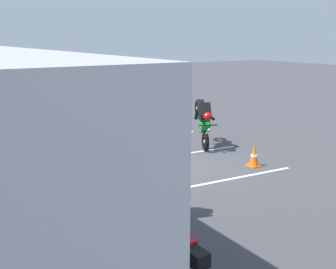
{
  "coord_description": "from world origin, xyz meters",
  "views": [
    {
      "loc": [
        -9.5,
        5.3,
        3.46
      ],
      "look_at": [
        -0.93,
        0.39,
        1.1
      ],
      "focal_mm": 43.51,
      "sensor_mm": 36.0,
      "label": 1
    }
  ],
  "objects_px": {
    "spectator_centre": "(117,143)",
    "spectator_far_left": "(149,168)",
    "spectator_left": "(117,159)",
    "parked_motorcycle_silver": "(175,255)",
    "traffic_cone": "(254,155)",
    "spectator_right": "(94,136)",
    "parked_motorcycle_dark": "(64,164)",
    "stunt_motorcycle": "(203,118)"
  },
  "relations": [
    {
      "from": "spectator_centre",
      "to": "parked_motorcycle_dark",
      "type": "xyz_separation_m",
      "value": [
        0.98,
        1.0,
        -0.61
      ]
    },
    {
      "from": "spectator_right",
      "to": "stunt_motorcycle",
      "type": "distance_m",
      "value": 3.94
    },
    {
      "from": "spectator_far_left",
      "to": "parked_motorcycle_silver",
      "type": "bearing_deg",
      "value": 161.83
    },
    {
      "from": "stunt_motorcycle",
      "to": "spectator_right",
      "type": "bearing_deg",
      "value": 100.61
    },
    {
      "from": "parked_motorcycle_silver",
      "to": "spectator_centre",
      "type": "bearing_deg",
      "value": -11.8
    },
    {
      "from": "spectator_centre",
      "to": "parked_motorcycle_dark",
      "type": "bearing_deg",
      "value": 45.42
    },
    {
      "from": "spectator_left",
      "to": "parked_motorcycle_silver",
      "type": "xyz_separation_m",
      "value": [
        -3.04,
        0.42,
        -0.54
      ]
    },
    {
      "from": "spectator_left",
      "to": "traffic_cone",
      "type": "height_order",
      "value": "spectator_left"
    },
    {
      "from": "parked_motorcycle_dark",
      "to": "spectator_centre",
      "type": "bearing_deg",
      "value": -134.58
    },
    {
      "from": "spectator_left",
      "to": "stunt_motorcycle",
      "type": "height_order",
      "value": "spectator_left"
    },
    {
      "from": "spectator_centre",
      "to": "spectator_right",
      "type": "bearing_deg",
      "value": 4.34
    },
    {
      "from": "spectator_far_left",
      "to": "parked_motorcycle_dark",
      "type": "height_order",
      "value": "spectator_far_left"
    },
    {
      "from": "spectator_centre",
      "to": "spectator_far_left",
      "type": "bearing_deg",
      "value": 175.72
    },
    {
      "from": "spectator_right",
      "to": "traffic_cone",
      "type": "distance_m",
      "value": 4.36
    },
    {
      "from": "parked_motorcycle_dark",
      "to": "stunt_motorcycle",
      "type": "distance_m",
      "value": 4.9
    },
    {
      "from": "spectator_left",
      "to": "parked_motorcycle_silver",
      "type": "relative_size",
      "value": 0.84
    },
    {
      "from": "parked_motorcycle_silver",
      "to": "traffic_cone",
      "type": "height_order",
      "value": "parked_motorcycle_silver"
    },
    {
      "from": "spectator_right",
      "to": "traffic_cone",
      "type": "relative_size",
      "value": 2.67
    },
    {
      "from": "spectator_right",
      "to": "spectator_far_left",
      "type": "bearing_deg",
      "value": 179.18
    },
    {
      "from": "spectator_left",
      "to": "traffic_cone",
      "type": "distance_m",
      "value": 4.43
    },
    {
      "from": "spectator_centre",
      "to": "stunt_motorcycle",
      "type": "xyz_separation_m",
      "value": [
        1.99,
        -3.78,
        -0.12
      ]
    },
    {
      "from": "spectator_far_left",
      "to": "traffic_cone",
      "type": "relative_size",
      "value": 2.81
    },
    {
      "from": "parked_motorcycle_silver",
      "to": "traffic_cone",
      "type": "xyz_separation_m",
      "value": [
        3.69,
        -4.74,
        -0.18
      ]
    },
    {
      "from": "spectator_left",
      "to": "stunt_motorcycle",
      "type": "distance_m",
      "value": 5.14
    },
    {
      "from": "spectator_right",
      "to": "parked_motorcycle_dark",
      "type": "distance_m",
      "value": 1.07
    },
    {
      "from": "spectator_left",
      "to": "parked_motorcycle_dark",
      "type": "distance_m",
      "value": 2.1
    },
    {
      "from": "spectator_far_left",
      "to": "parked_motorcycle_dark",
      "type": "bearing_deg",
      "value": 16.59
    },
    {
      "from": "parked_motorcycle_dark",
      "to": "traffic_cone",
      "type": "distance_m",
      "value": 5.07
    },
    {
      "from": "spectator_right",
      "to": "parked_motorcycle_silver",
      "type": "bearing_deg",
      "value": 171.99
    },
    {
      "from": "spectator_far_left",
      "to": "spectator_centre",
      "type": "distance_m",
      "value": 1.89
    },
    {
      "from": "spectator_right",
      "to": "parked_motorcycle_dark",
      "type": "bearing_deg",
      "value": 107.45
    },
    {
      "from": "spectator_far_left",
      "to": "parked_motorcycle_silver",
      "type": "distance_m",
      "value": 2.31
    },
    {
      "from": "spectator_far_left",
      "to": "parked_motorcycle_dark",
      "type": "relative_size",
      "value": 0.87
    },
    {
      "from": "spectator_centre",
      "to": "parked_motorcycle_silver",
      "type": "distance_m",
      "value": 4.14
    },
    {
      "from": "spectator_left",
      "to": "stunt_motorcycle",
      "type": "xyz_separation_m",
      "value": [
        2.96,
        -4.2,
        -0.06
      ]
    },
    {
      "from": "stunt_motorcycle",
      "to": "spectator_centre",
      "type": "bearing_deg",
      "value": 117.77
    },
    {
      "from": "spectator_left",
      "to": "parked_motorcycle_silver",
      "type": "bearing_deg",
      "value": 172.18
    },
    {
      "from": "parked_motorcycle_silver",
      "to": "stunt_motorcycle",
      "type": "distance_m",
      "value": 7.59
    },
    {
      "from": "spectator_far_left",
      "to": "spectator_right",
      "type": "xyz_separation_m",
      "value": [
        3.15,
        -0.05,
        -0.07
      ]
    },
    {
      "from": "spectator_left",
      "to": "spectator_right",
      "type": "bearing_deg",
      "value": -8.27
    },
    {
      "from": "spectator_far_left",
      "to": "spectator_right",
      "type": "height_order",
      "value": "spectator_far_left"
    },
    {
      "from": "parked_motorcycle_silver",
      "to": "stunt_motorcycle",
      "type": "height_order",
      "value": "stunt_motorcycle"
    }
  ]
}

